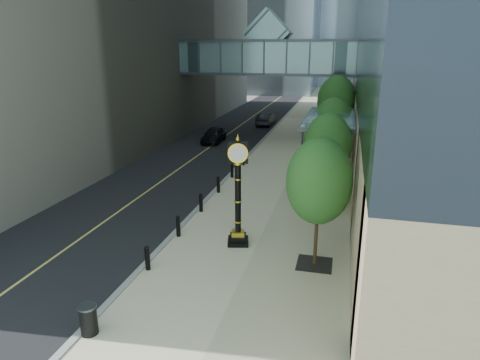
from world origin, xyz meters
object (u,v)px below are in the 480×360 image
(pedestrian, at_px, (320,169))
(car_far, at_px, (266,119))
(street_clock, at_px, (238,199))
(trash_bin, at_px, (89,320))
(car_near, at_px, (214,135))

(pedestrian, relative_size, car_far, 0.44)
(pedestrian, bearing_deg, street_clock, 60.73)
(trash_bin, xyz_separation_m, car_near, (-4.55, 27.31, 0.19))
(pedestrian, height_order, car_far, pedestrian)
(car_far, bearing_deg, car_near, 74.76)
(trash_bin, bearing_deg, car_near, 99.45)
(street_clock, xyz_separation_m, trash_bin, (-2.85, -7.13, -1.63))
(car_near, bearing_deg, pedestrian, -46.07)
(street_clock, height_order, trash_bin, street_clock)
(trash_bin, distance_m, pedestrian, 17.83)
(street_clock, bearing_deg, pedestrian, 60.14)
(car_near, xyz_separation_m, car_far, (2.98, 10.09, 0.02))
(street_clock, relative_size, trash_bin, 5.33)
(car_near, bearing_deg, car_far, 72.88)
(street_clock, height_order, car_near, street_clock)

